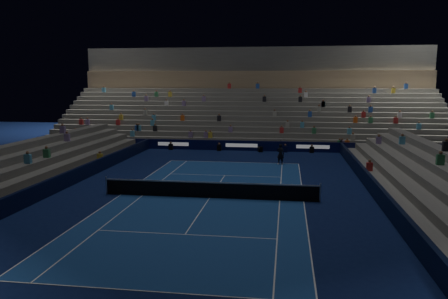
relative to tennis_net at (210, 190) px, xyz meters
The scene contains 11 objects.
ground 0.50m from the tennis_net, ahead, with size 90.00×90.00×0.00m, color #0B1644.
court_surface 0.50m from the tennis_net, ahead, with size 10.97×23.77×0.01m, color navy.
sponsor_barrier_far 18.50m from the tennis_net, 90.00° to the left, with size 44.00×0.25×1.00m, color black.
sponsor_barrier_east 9.70m from the tennis_net, ahead, with size 0.25×37.00×1.00m, color black.
sponsor_barrier_west 9.70m from the tennis_net, behind, with size 0.25×37.00×1.00m, color black.
grandstand_main 28.05m from the tennis_net, 90.00° to the left, with size 44.00×15.20×11.20m.
grandstand_east 13.17m from the tennis_net, ahead, with size 5.00×37.00×2.50m.
grandstand_west 13.17m from the tennis_net, behind, with size 5.00×37.00×2.50m.
tennis_net is the anchor object (origin of this frame).
tennis_player 12.18m from the tennis_net, 70.99° to the left, with size 0.63×0.41×1.73m, color black.
broadcast_camera 17.98m from the tennis_net, 83.94° to the left, with size 0.53×0.89×0.52m.
Camera 1 is at (4.42, -24.95, 6.78)m, focal length 35.35 mm.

